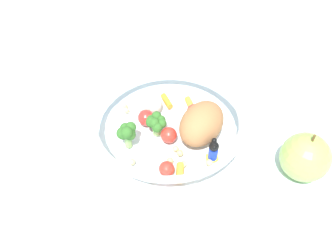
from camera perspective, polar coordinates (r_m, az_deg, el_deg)
ground_plane at (r=0.64m, az=0.35°, el=-2.38°), size 2.40×2.40×0.00m
food_container at (r=0.62m, az=0.67°, el=0.29°), size 0.26×0.26×0.08m
loose_apple at (r=0.61m, az=20.29°, el=-4.51°), size 0.08×0.08×0.09m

